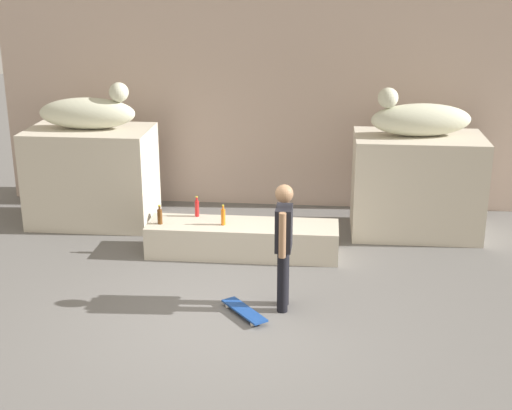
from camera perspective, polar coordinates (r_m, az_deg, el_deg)
The scene contains 12 objects.
ground_plane at distance 9.27m, azimuth -2.50°, elevation -8.71°, with size 40.00×40.00×0.00m, color #605E5B.
facade_wall at distance 13.04m, azimuth 0.27°, elevation 14.94°, with size 9.29×0.60×6.84m, color #C0A899.
pedestal_left at distance 12.55m, azimuth -12.84°, elevation 2.24°, with size 2.05×1.26×1.64m, color beige.
pedestal_right at distance 12.03m, azimuth 12.56°, elevation 1.55°, with size 2.05×1.26×1.64m, color beige.
statue_reclining_left at distance 12.29m, azimuth -13.04°, elevation 7.18°, with size 1.62×0.62×0.78m.
statue_reclining_right at distance 11.75m, azimuth 12.76°, elevation 6.69°, with size 1.67×0.79×0.78m.
ledge_block at distance 11.02m, azimuth -1.06°, elevation -2.71°, with size 2.90×0.76×0.49m, color beige.
skater at distance 9.09m, azimuth 2.20°, elevation -2.90°, with size 0.23×0.54×1.67m.
skateboard at distance 9.24m, azimuth -0.93°, elevation -8.36°, with size 0.66×0.75×0.08m.
bottle_brown at distance 11.00m, azimuth -7.61°, elevation -0.88°, with size 0.08×0.08×0.30m.
bottle_red at distance 11.26m, azimuth -4.69°, elevation -0.24°, with size 0.07×0.07×0.33m.
bottle_orange at distance 10.87m, azimuth -2.61°, elevation -0.92°, with size 0.07×0.07×0.32m.
Camera 1 is at (1.19, -8.16, 4.25)m, focal length 50.60 mm.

